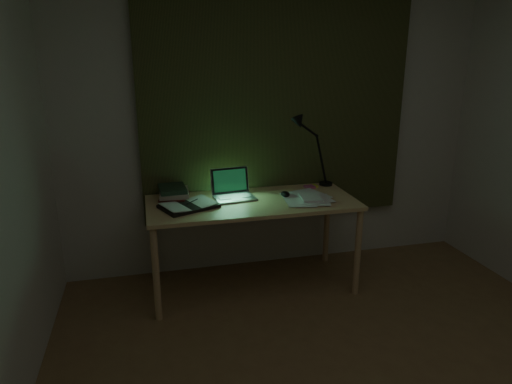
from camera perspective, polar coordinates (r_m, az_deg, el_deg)
wall_back at (r=3.78m, az=2.48°, el=8.91°), size 3.50×0.00×2.50m
curtain at (r=3.72m, az=2.69°, el=11.87°), size 2.20×0.06×2.00m
desk at (r=3.56m, az=-0.47°, el=-6.59°), size 1.57×0.68×0.71m
laptop at (r=3.45m, az=-2.68°, el=0.86°), size 0.34×0.37×0.22m
open_textbook at (r=3.32m, az=-8.42°, el=-1.67°), size 0.45×0.40×0.03m
book_stack at (r=3.52m, az=-10.22°, el=-0.04°), size 0.24×0.28×0.10m
loose_papers at (r=3.49m, az=5.95°, el=-0.73°), size 0.43×0.44×0.02m
mouse at (r=3.54m, az=3.68°, el=-0.26°), size 0.08×0.11×0.04m
sticky_yellow at (r=3.82m, az=7.06°, el=0.75°), size 0.08×0.08×0.02m
sticky_pink at (r=3.79m, az=6.72°, el=0.66°), size 0.09×0.09×0.02m
desk_lamp at (r=3.82m, az=8.90°, el=5.14°), size 0.40×0.31×0.59m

